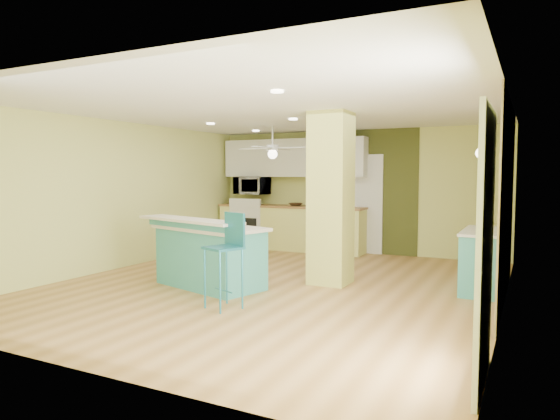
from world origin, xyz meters
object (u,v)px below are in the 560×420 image
Objects in this scene: peninsula at (209,255)px; side_counter at (484,260)px; bar_stool at (228,244)px; canister at (239,222)px; fruit_bowl at (296,204)px.

side_counter is (3.51, 1.53, -0.04)m from peninsula.
bar_stool is at bearing -27.88° from peninsula.
peninsula is 1.71× the size of bar_stool.
side_counter is at bearing 39.50° from peninsula.
side_counter is at bearing 24.43° from canister.
side_counter is 4.43m from fruit_bowl.
side_counter is 8.81× the size of canister.
peninsula is at bearing -163.20° from canister.
bar_stool is 4.61m from fruit_bowl.
peninsula is 3.82m from side_counter.
canister reaches higher than peninsula.
canister reaches higher than side_counter.
bar_stool is 4.35× the size of fruit_bowl.
canister reaches higher than fruit_bowl.
fruit_bowl is (-0.35, 3.63, 0.51)m from peninsula.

